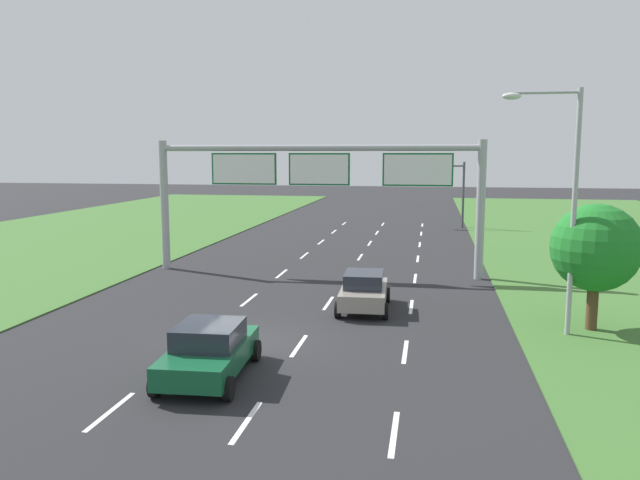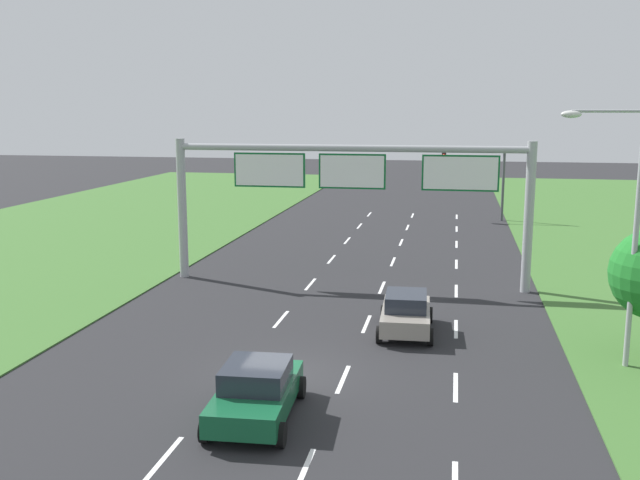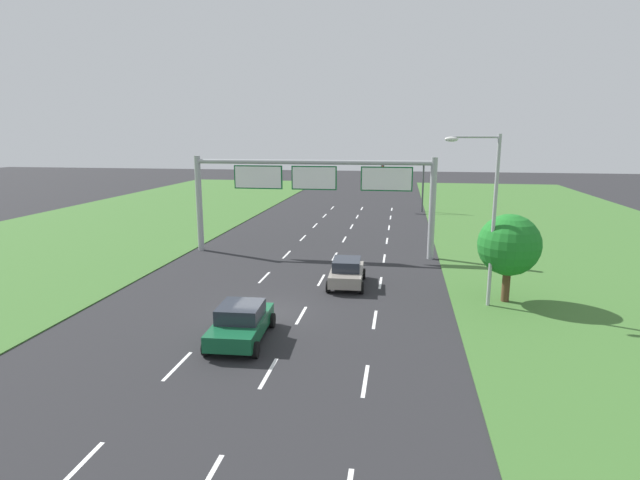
{
  "view_description": "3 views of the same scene",
  "coord_description": "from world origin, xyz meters",
  "views": [
    {
      "loc": [
        5.95,
        -19.55,
        6.35
      ],
      "look_at": [
        0.89,
        8.81,
        2.31
      ],
      "focal_mm": 35.0,
      "sensor_mm": 36.0,
      "label": 1
    },
    {
      "loc": [
        5.02,
        -21.11,
        8.39
      ],
      "look_at": [
        -0.92,
        10.13,
        2.56
      ],
      "focal_mm": 40.0,
      "sensor_mm": 36.0,
      "label": 2
    },
    {
      "loc": [
        6.28,
        -22.14,
        8.42
      ],
      "look_at": [
        1.01,
        10.08,
        1.57
      ],
      "focal_mm": 28.0,
      "sensor_mm": 36.0,
      "label": 3
    }
  ],
  "objects": [
    {
      "name": "lane_dashes_inner_left",
      "position": [
        -1.75,
        9.0,
        0.0
      ],
      "size": [
        0.14,
        56.4,
        0.01
      ],
      "color": "white",
      "rests_on": "ground_plane"
    },
    {
      "name": "lane_dashes_slip",
      "position": [
        5.25,
        9.0,
        0.0
      ],
      "size": [
        0.14,
        56.4,
        0.01
      ],
      "color": "white",
      "rests_on": "ground_plane"
    },
    {
      "name": "ground_plane",
      "position": [
        0.0,
        0.0,
        0.0
      ],
      "size": [
        200.0,
        200.0,
        0.0
      ],
      "primitive_type": "plane",
      "color": "#262628"
    },
    {
      "name": "sign_gantry",
      "position": [
        0.18,
        12.41,
        4.97
      ],
      "size": [
        17.24,
        0.44,
        7.0
      ],
      "color": "#9EA0A5",
      "rests_on": "ground_plane"
    },
    {
      "name": "car_lead_silver",
      "position": [
        3.35,
        5.19,
        0.79
      ],
      "size": [
        2.2,
        4.0,
        1.55
      ],
      "rotation": [
        0.0,
        0.0,
        0.04
      ],
      "color": "gray",
      "rests_on": "ground_plane"
    },
    {
      "name": "roadside_tree_near",
      "position": [
        11.72,
        3.57,
        3.01
      ],
      "size": [
        3.12,
        3.12,
        4.59
      ],
      "color": "#513823",
      "rests_on": "ground_plane"
    },
    {
      "name": "traffic_light_mast",
      "position": [
        6.69,
        34.49,
        3.87
      ],
      "size": [
        4.76,
        0.49,
        5.6
      ],
      "color": "#47494F",
      "rests_on": "ground_plane"
    },
    {
      "name": "lane_dashes_inner_right",
      "position": [
        1.75,
        9.0,
        0.0
      ],
      "size": [
        0.14,
        56.4,
        0.01
      ],
      "color": "white",
      "rests_on": "ground_plane"
    },
    {
      "name": "street_lamp",
      "position": [
        10.38,
        2.78,
        5.08
      ],
      "size": [
        2.61,
        0.32,
        8.5
      ],
      "color": "#9EA0A5",
      "rests_on": "ground_plane"
    },
    {
      "name": "car_near_red",
      "position": [
        -0.15,
        -3.3,
        0.79
      ],
      "size": [
        2.39,
        4.36,
        1.56
      ],
      "rotation": [
        0.0,
        0.0,
        0.05
      ],
      "color": "#145633",
      "rests_on": "ground_plane"
    }
  ]
}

